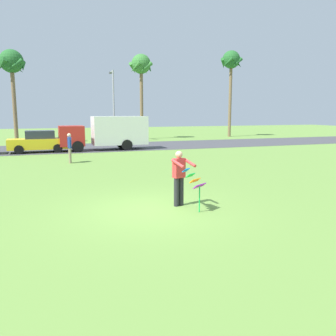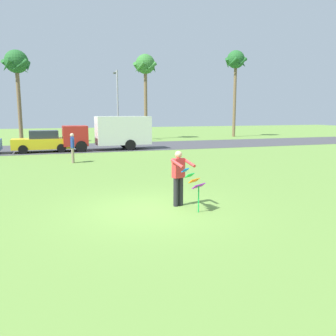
{
  "view_description": "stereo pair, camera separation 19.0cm",
  "coord_description": "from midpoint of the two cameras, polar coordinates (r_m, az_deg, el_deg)",
  "views": [
    {
      "loc": [
        -2.94,
        -9.66,
        2.88
      ],
      "look_at": [
        0.94,
        1.17,
        1.05
      ],
      "focal_mm": 37.05,
      "sensor_mm": 36.0,
      "label": 1
    },
    {
      "loc": [
        -2.76,
        -9.73,
        2.88
      ],
      "look_at": [
        0.94,
        1.17,
        1.05
      ],
      "focal_mm": 37.05,
      "sensor_mm": 36.0,
      "label": 2
    }
  ],
  "objects": [
    {
      "name": "ground_plane",
      "position": [
        10.51,
        -2.31,
        -6.88
      ],
      "size": [
        120.0,
        120.0,
        0.0
      ],
      "primitive_type": "plane",
      "color": "olive"
    },
    {
      "name": "road_strip",
      "position": [
        29.89,
        -13.22,
        3.29
      ],
      "size": [
        120.0,
        8.0,
        0.01
      ],
      "primitive_type": "cube",
      "color": "#424247",
      "rests_on": "ground"
    },
    {
      "name": "person_kite_flyer",
      "position": [
        10.72,
        2.29,
        -1.34
      ],
      "size": [
        0.66,
        0.74,
        1.73
      ],
      "color": "#26262B",
      "rests_on": "ground"
    },
    {
      "name": "kite_held",
      "position": [
        10.17,
        4.86,
        -2.4
      ],
      "size": [
        0.65,
        0.73,
        1.26
      ],
      "color": "blue",
      "rests_on": "ground"
    },
    {
      "name": "parked_car_yellow",
      "position": [
        27.3,
        -19.77,
        4.09
      ],
      "size": [
        4.26,
        1.95,
        1.6
      ],
      "color": "yellow",
      "rests_on": "ground"
    },
    {
      "name": "parked_truck_red_cab",
      "position": [
        27.66,
        -8.91,
        5.89
      ],
      "size": [
        6.72,
        2.17,
        2.62
      ],
      "color": "#B2231E",
      "rests_on": "ground"
    },
    {
      "name": "palm_tree_right_near",
      "position": [
        35.85,
        -23.49,
        15.18
      ],
      "size": [
        2.58,
        2.71,
        8.59
      ],
      "color": "brown",
      "rests_on": "ground"
    },
    {
      "name": "palm_tree_centre_far",
      "position": [
        39.15,
        -3.61,
        16.11
      ],
      "size": [
        2.58,
        2.71,
        9.17
      ],
      "color": "brown",
      "rests_on": "ground"
    },
    {
      "name": "palm_tree_far_left",
      "position": [
        43.79,
        11.2,
        16.46
      ],
      "size": [
        2.58,
        2.71,
        10.22
      ],
      "color": "brown",
      "rests_on": "ground"
    },
    {
      "name": "streetlight_pole",
      "position": [
        35.12,
        -8.18,
        10.78
      ],
      "size": [
        0.24,
        1.65,
        7.0
      ],
      "color": "#9E9EA3",
      "rests_on": "ground"
    },
    {
      "name": "person_walker_near",
      "position": [
        20.85,
        -15.18,
        3.37
      ],
      "size": [
        0.25,
        0.57,
        1.73
      ],
      "color": "gray",
      "rests_on": "ground"
    }
  ]
}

